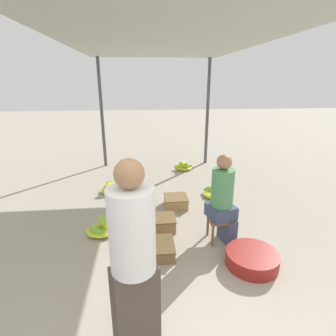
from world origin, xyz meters
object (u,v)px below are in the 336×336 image
object	(u,v)px
vendor_seated	(223,198)
banana_pile_left_0	(103,227)
crate_near	(176,202)
crate_mid	(157,249)
banana_pile_left_1	(112,188)
banana_pile_right_0	(216,193)
banana_pile_right_1	(183,166)
vendor_foreground	(133,258)
basin_black	(252,259)
crate_far	(163,223)
stool	(220,221)

from	to	relation	value
vendor_seated	banana_pile_left_0	distance (m)	1.81
crate_near	crate_mid	distance (m)	1.41
banana_pile_left_1	banana_pile_right_0	distance (m)	2.08
banana_pile_right_1	crate_mid	bearing A→B (deg)	-104.51
banana_pile_right_0	crate_near	bearing A→B (deg)	-157.58
banana_pile_left_1	crate_mid	xyz separation A→B (m)	(0.78, -2.10, -0.01)
banana_pile_right_1	vendor_seated	bearing A→B (deg)	-89.23
vendor_foreground	crate_mid	world-z (taller)	vendor_foreground
basin_black	vendor_foreground	bearing A→B (deg)	-148.09
banana_pile_left_1	crate_mid	distance (m)	2.24
crate_far	basin_black	bearing A→B (deg)	-42.88
basin_black	crate_far	distance (m)	1.39
crate_near	stool	bearing A→B (deg)	-66.30
banana_pile_left_0	crate_mid	distance (m)	0.97
vendor_seated	basin_black	bearing A→B (deg)	-67.89
stool	banana_pile_left_1	world-z (taller)	stool
vendor_foreground	crate_mid	xyz separation A→B (m)	(0.24, 1.18, -0.78)
banana_pile_left_0	banana_pile_right_0	size ratio (longest dim) A/B	0.94
vendor_seated	basin_black	world-z (taller)	vendor_seated
vendor_foreground	basin_black	world-z (taller)	vendor_foreground
crate_mid	banana_pile_left_1	bearing A→B (deg)	110.37
stool	crate_near	size ratio (longest dim) A/B	0.89
banana_pile_left_1	crate_mid	bearing A→B (deg)	-69.63
vendor_seated	banana_pile_right_1	distance (m)	3.20
banana_pile_left_0	crate_mid	size ratio (longest dim) A/B	1.09
vendor_seated	banana_pile_left_0	xyz separation A→B (m)	(-1.69, 0.35, -0.56)
basin_black	banana_pile_left_0	distance (m)	2.12
stool	vendor_seated	distance (m)	0.35
crate_mid	crate_far	bearing A→B (deg)	78.19
crate_mid	banana_pile_right_0	bearing A→B (deg)	53.32
vendor_foreground	crate_mid	size ratio (longest dim) A/B	3.66
banana_pile_left_1	banana_pile_right_1	world-z (taller)	banana_pile_right_1
banana_pile_left_0	crate_near	bearing A→B (deg)	32.09
vendor_foreground	crate_near	bearing A→B (deg)	75.33
stool	crate_far	size ratio (longest dim) A/B	0.97
stool	basin_black	world-z (taller)	stool
banana_pile_right_0	crate_far	size ratio (longest dim) A/B	1.41
banana_pile_left_1	banana_pile_right_0	size ratio (longest dim) A/B	1.00
banana_pile_left_1	crate_near	bearing A→B (deg)	-32.04
vendor_foreground	crate_mid	bearing A→B (deg)	78.57
stool	basin_black	size ratio (longest dim) A/B	0.57
vendor_seated	banana_pile_right_1	size ratio (longest dim) A/B	2.32
banana_pile_left_0	banana_pile_left_1	distance (m)	1.50
banana_pile_right_0	crate_mid	bearing A→B (deg)	-126.68
basin_black	crate_far	bearing A→B (deg)	137.12
banana_pile_right_0	banana_pile_right_1	size ratio (longest dim) A/B	0.97
vendor_seated	banana_pile_right_0	world-z (taller)	vendor_seated
stool	crate_near	xyz separation A→B (m)	(-0.48, 1.10, -0.20)
vendor_seated	vendor_foreground	bearing A→B (deg)	-129.07
crate_mid	banana_pile_right_1	bearing A→B (deg)	75.49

